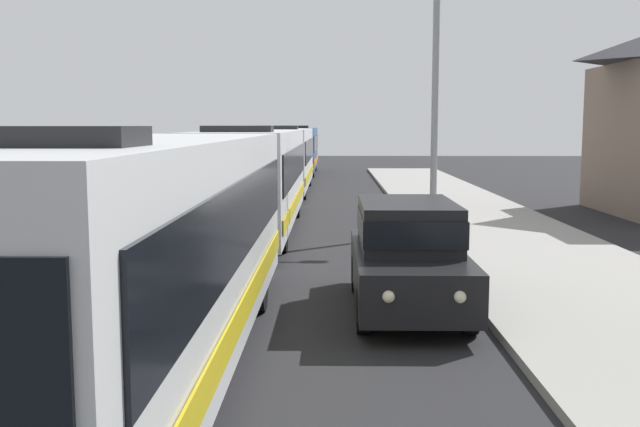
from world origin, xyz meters
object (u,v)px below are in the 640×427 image
Objects in this scene: bus_fourth_in_line at (297,148)px; streetlamp_mid at (436,66)px; box_truck_oncoming at (249,148)px; bus_second_in_line at (254,176)px; bus_lead at (146,245)px; white_suv at (407,251)px; bus_middle at (283,157)px.

streetlamp_mid reaches higher than bus_fourth_in_line.
box_truck_oncoming is (-3.30, 0.97, 0.01)m from bus_fourth_in_line.
bus_lead is at bearing -90.00° from bus_second_in_line.
bus_fourth_in_line reaches higher than white_suv.
streetlamp_mid reaches higher than white_suv.
bus_middle is 1.69× the size of box_truck_oncoming.
bus_lead is at bearing -85.31° from box_truck_oncoming.
bus_lead is at bearing -113.47° from streetlamp_mid.
bus_second_in_line reaches higher than box_truck_oncoming.
box_truck_oncoming is (-7.00, 36.88, 0.67)m from white_suv.
streetlamp_mid is at bearing -68.19° from bus_middle.
bus_middle is 1.07× the size of bus_fourth_in_line.
bus_middle is at bearing -90.00° from bus_fourth_in_line.
bus_middle is 22.87m from white_suv.
bus_lead and bus_fourth_in_line have the same top height.
bus_fourth_in_line is at bearing -16.42° from box_truck_oncoming.
bus_middle is 2.56× the size of white_suv.
streetlamp_mid reaches higher than bus_middle.
bus_fourth_in_line is (-0.00, 26.52, -0.00)m from bus_second_in_line.
white_suv is at bearing -84.12° from bus_fourth_in_line.
box_truck_oncoming is at bearing 107.38° from streetlamp_mid.
bus_second_in_line is at bearing 90.00° from bus_lead.
bus_middle is (0.00, 13.18, 0.00)m from bus_second_in_line.
bus_lead is 2.43× the size of white_suv.
bus_second_in_line and bus_middle have the same top height.
streetlamp_mid reaches higher than box_truck_oncoming.
bus_second_in_line is 26.52m from bus_fourth_in_line.
bus_fourth_in_line is 2.40× the size of white_suv.
bus_lead is 1.01× the size of bus_fourth_in_line.
bus_second_in_line is at bearing -83.15° from box_truck_oncoming.
bus_lead is at bearing -137.76° from white_suv.
bus_second_in_line and bus_fourth_in_line have the same top height.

